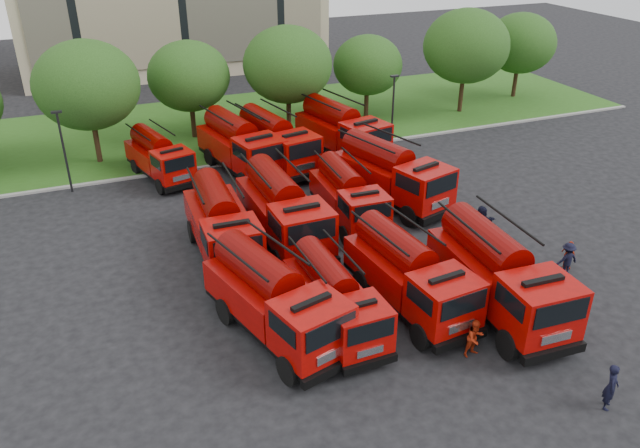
{
  "coord_description": "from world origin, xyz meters",
  "views": [
    {
      "loc": [
        -8.91,
        -20.8,
        15.94
      ],
      "look_at": [
        1.22,
        4.32,
        1.8
      ],
      "focal_mm": 35.0,
      "sensor_mm": 36.0,
      "label": 1
    }
  ],
  "objects_px": {
    "fire_truck_4": "(222,224)",
    "fire_truck_6": "(348,196)",
    "firefighter_0": "(606,407)",
    "firefighter_4": "(333,309)",
    "fire_truck_10": "(275,142)",
    "fire_truck_0": "(274,299)",
    "fire_truck_11": "(341,130)",
    "fire_truck_8": "(159,157)",
    "firefighter_5": "(478,238)",
    "fire_truck_1": "(335,298)",
    "fire_truck_7": "(391,174)",
    "fire_truck_5": "(283,210)",
    "fire_truck_3": "(498,275)",
    "fire_truck_9": "(240,145)",
    "firefighter_2": "(566,268)",
    "fire_truck_2": "(409,274)",
    "firefighter_3": "(564,275)",
    "firefighter_1": "(473,354)"
  },
  "relations": [
    {
      "from": "fire_truck_3",
      "to": "fire_truck_6",
      "type": "bearing_deg",
      "value": 105.96
    },
    {
      "from": "firefighter_0",
      "to": "firefighter_4",
      "type": "xyz_separation_m",
      "value": [
        -6.68,
        9.04,
        0.0
      ]
    },
    {
      "from": "firefighter_1",
      "to": "fire_truck_6",
      "type": "bearing_deg",
      "value": 82.55
    },
    {
      "from": "fire_truck_8",
      "to": "firefighter_2",
      "type": "distance_m",
      "value": 24.85
    },
    {
      "from": "fire_truck_2",
      "to": "fire_truck_3",
      "type": "height_order",
      "value": "fire_truck_3"
    },
    {
      "from": "fire_truck_3",
      "to": "fire_truck_8",
      "type": "bearing_deg",
      "value": 121.33
    },
    {
      "from": "fire_truck_8",
      "to": "firefighter_0",
      "type": "height_order",
      "value": "fire_truck_8"
    },
    {
      "from": "fire_truck_7",
      "to": "fire_truck_9",
      "type": "relative_size",
      "value": 1.0
    },
    {
      "from": "firefighter_2",
      "to": "firefighter_3",
      "type": "height_order",
      "value": "firefighter_3"
    },
    {
      "from": "fire_truck_7",
      "to": "fire_truck_9",
      "type": "distance_m",
      "value": 10.42
    },
    {
      "from": "fire_truck_3",
      "to": "fire_truck_11",
      "type": "relative_size",
      "value": 0.97
    },
    {
      "from": "firefighter_2",
      "to": "firefighter_3",
      "type": "xyz_separation_m",
      "value": [
        -0.49,
        -0.43,
        0.0
      ]
    },
    {
      "from": "fire_truck_4",
      "to": "fire_truck_7",
      "type": "relative_size",
      "value": 0.91
    },
    {
      "from": "fire_truck_6",
      "to": "fire_truck_10",
      "type": "distance_m",
      "value": 9.12
    },
    {
      "from": "fire_truck_5",
      "to": "fire_truck_7",
      "type": "distance_m",
      "value": 7.67
    },
    {
      "from": "fire_truck_1",
      "to": "firefighter_1",
      "type": "relative_size",
      "value": 4.05
    },
    {
      "from": "fire_truck_3",
      "to": "fire_truck_8",
      "type": "relative_size",
      "value": 1.2
    },
    {
      "from": "fire_truck_4",
      "to": "fire_truck_5",
      "type": "xyz_separation_m",
      "value": [
        3.26,
        0.2,
        0.1
      ]
    },
    {
      "from": "firefighter_4",
      "to": "fire_truck_10",
      "type": "bearing_deg",
      "value": -58.53
    },
    {
      "from": "fire_truck_0",
      "to": "fire_truck_9",
      "type": "height_order",
      "value": "fire_truck_9"
    },
    {
      "from": "firefighter_5",
      "to": "fire_truck_10",
      "type": "bearing_deg",
      "value": -52.29
    },
    {
      "from": "fire_truck_2",
      "to": "firefighter_2",
      "type": "xyz_separation_m",
      "value": [
        8.75,
        -0.1,
        -1.67
      ]
    },
    {
      "from": "fire_truck_0",
      "to": "firefighter_4",
      "type": "relative_size",
      "value": 5.1
    },
    {
      "from": "fire_truck_9",
      "to": "firefighter_0",
      "type": "relative_size",
      "value": 4.53
    },
    {
      "from": "fire_truck_10",
      "to": "fire_truck_6",
      "type": "bearing_deg",
      "value": -93.67
    },
    {
      "from": "fire_truck_11",
      "to": "fire_truck_7",
      "type": "bearing_deg",
      "value": -104.96
    },
    {
      "from": "fire_truck_8",
      "to": "firefighter_5",
      "type": "height_order",
      "value": "fire_truck_8"
    },
    {
      "from": "fire_truck_0",
      "to": "fire_truck_9",
      "type": "bearing_deg",
      "value": 63.78
    },
    {
      "from": "fire_truck_5",
      "to": "fire_truck_11",
      "type": "distance_m",
      "value": 12.79
    },
    {
      "from": "fire_truck_9",
      "to": "firefighter_4",
      "type": "xyz_separation_m",
      "value": [
        -0.53,
        -16.63,
        -1.82
      ]
    },
    {
      "from": "fire_truck_8",
      "to": "firefighter_1",
      "type": "height_order",
      "value": "fire_truck_8"
    },
    {
      "from": "fire_truck_9",
      "to": "firefighter_2",
      "type": "xyz_separation_m",
      "value": [
        11.34,
        -17.71,
        -1.82
      ]
    },
    {
      "from": "firefighter_2",
      "to": "fire_truck_0",
      "type": "bearing_deg",
      "value": 86.75
    },
    {
      "from": "firefighter_4",
      "to": "firefighter_5",
      "type": "distance_m",
      "value": 10.15
    },
    {
      "from": "fire_truck_9",
      "to": "fire_truck_5",
      "type": "bearing_deg",
      "value": -104.67
    },
    {
      "from": "fire_truck_6",
      "to": "firefighter_2",
      "type": "height_order",
      "value": "fire_truck_6"
    },
    {
      "from": "fire_truck_5",
      "to": "fire_truck_10",
      "type": "xyz_separation_m",
      "value": [
        2.84,
        9.87,
        -0.05
      ]
    },
    {
      "from": "fire_truck_6",
      "to": "firefighter_4",
      "type": "xyz_separation_m",
      "value": [
        -4.08,
        -7.49,
        -1.54
      ]
    },
    {
      "from": "fire_truck_0",
      "to": "fire_truck_11",
      "type": "distance_m",
      "value": 20.52
    },
    {
      "from": "fire_truck_4",
      "to": "fire_truck_7",
      "type": "distance_m",
      "value": 10.88
    },
    {
      "from": "fire_truck_7",
      "to": "fire_truck_11",
      "type": "relative_size",
      "value": 0.99
    },
    {
      "from": "fire_truck_1",
      "to": "fire_truck_11",
      "type": "bearing_deg",
      "value": 64.07
    },
    {
      "from": "fire_truck_4",
      "to": "fire_truck_6",
      "type": "distance_m",
      "value": 7.38
    },
    {
      "from": "fire_truck_1",
      "to": "fire_truck_2",
      "type": "xyz_separation_m",
      "value": [
        3.57,
        0.25,
        0.19
      ]
    },
    {
      "from": "fire_truck_6",
      "to": "firefighter_3",
      "type": "xyz_separation_m",
      "value": [
        7.31,
        -9.01,
        -1.54
      ]
    },
    {
      "from": "fire_truck_0",
      "to": "fire_truck_3",
      "type": "height_order",
      "value": "fire_truck_3"
    },
    {
      "from": "fire_truck_9",
      "to": "firefighter_4",
      "type": "relative_size",
      "value": 5.33
    },
    {
      "from": "fire_truck_5",
      "to": "firefighter_4",
      "type": "xyz_separation_m",
      "value": [
        -0.03,
        -6.65,
        -1.82
      ]
    },
    {
      "from": "fire_truck_1",
      "to": "fire_truck_7",
      "type": "height_order",
      "value": "fire_truck_7"
    },
    {
      "from": "fire_truck_5",
      "to": "fire_truck_8",
      "type": "xyz_separation_m",
      "value": [
        -4.58,
        10.84,
        -0.35
      ]
    }
  ]
}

